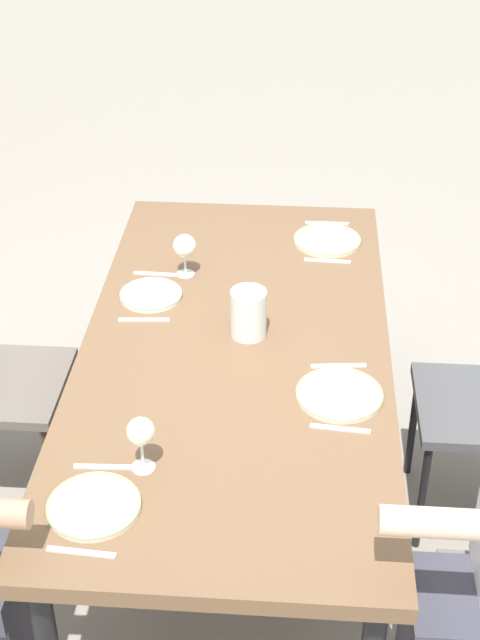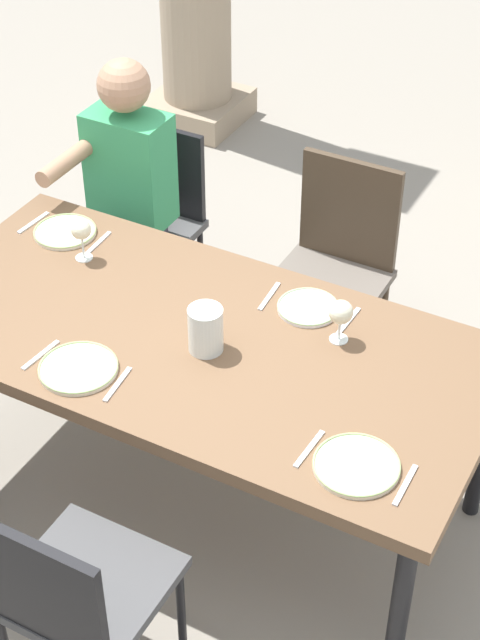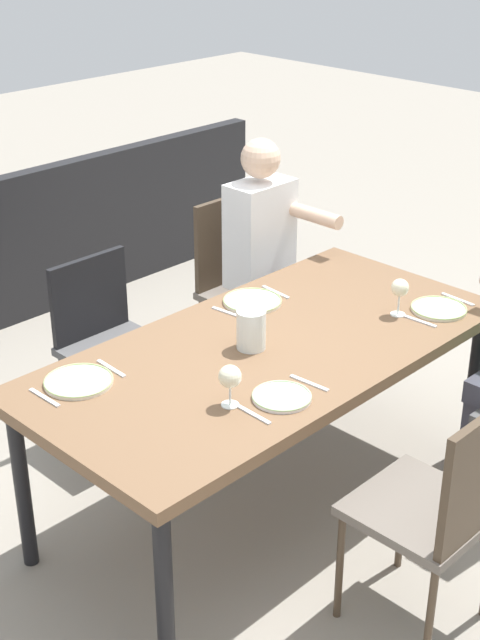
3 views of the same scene
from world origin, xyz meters
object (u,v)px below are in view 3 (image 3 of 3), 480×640
object	(u,v)px
chair_mid_south	(108,337)
dining_table	(269,359)
diner_man_white	(269,261)
chair_west_south	(241,277)
plate_2	(282,397)
plate_3	(79,381)
plate_0	(439,309)
water_pitcher	(251,331)
wine_glass_2	(230,377)
chair_mid_north	(444,503)
wine_glass_0	(400,289)
plate_1	(252,301)

from	to	relation	value
chair_mid_south	dining_table	bearing A→B (deg)	97.33
chair_mid_south	diner_man_white	size ratio (longest dim) A/B	0.67
chair_mid_south	chair_west_south	bearing A→B (deg)	-179.44
plate_2	plate_3	world-z (taller)	same
plate_0	plate_3	distance (m)	1.57
water_pitcher	plate_3	bearing A→B (deg)	-21.70
wine_glass_2	plate_3	distance (m)	0.59
chair_mid_south	wine_glass_2	bearing A→B (deg)	74.36
chair_mid_north	diner_man_white	size ratio (longest dim) A/B	0.73
diner_man_white	wine_glass_0	xyz separation A→B (m)	(0.19, 0.92, 0.19)
dining_table	plate_0	size ratio (longest dim) A/B	8.42
chair_mid_north	wine_glass_2	xyz separation A→B (m)	(0.31, -0.70, 0.33)
diner_man_white	wine_glass_0	bearing A→B (deg)	78.51
chair_west_south	plate_1	distance (m)	0.82
plate_0	wine_glass_2	size ratio (longest dim) A/B	1.52
chair_mid_north	plate_2	bearing A→B (deg)	-75.76
diner_man_white	plate_3	distance (m)	1.55
plate_2	wine_glass_2	size ratio (longest dim) A/B	1.36
chair_mid_north	plate_0	world-z (taller)	chair_mid_north
plate_3	plate_1	bearing A→B (deg)	-178.18
dining_table	wine_glass_0	world-z (taller)	wine_glass_0
chair_west_south	wine_glass_2	distance (m)	1.68
chair_mid_north	water_pitcher	bearing A→B (deg)	-93.17
diner_man_white	wine_glass_2	world-z (taller)	diner_man_white
plate_2	plate_3	size ratio (longest dim) A/B	0.84
plate_1	plate_3	distance (m)	0.95
chair_west_south	chair_mid_south	bearing A→B (deg)	0.56
wine_glass_0	water_pitcher	world-z (taller)	wine_glass_0
chair_mid_north	plate_1	distance (m)	1.31
chair_mid_north	plate_2	xyz separation A→B (m)	(0.15, -0.60, 0.23)
chair_west_south	chair_mid_south	world-z (taller)	chair_west_south
wine_glass_0	plate_1	size ratio (longest dim) A/B	0.63
wine_glass_0	plate_1	bearing A→B (deg)	-56.57
plate_3	water_pitcher	xyz separation A→B (m)	(-0.65, 0.26, 0.06)
dining_table	plate_0	distance (m)	0.81
chair_mid_north	water_pitcher	xyz separation A→B (m)	(-0.05, -0.95, 0.29)
chair_mid_south	plate_3	size ratio (longest dim) A/B	3.47
wine_glass_0	wine_glass_2	size ratio (longest dim) A/B	1.04
plate_1	plate_3	size ratio (longest dim) A/B	1.01
chair_west_south	chair_mid_north	bearing A→B (deg)	64.04
diner_man_white	chair_west_south	bearing A→B (deg)	-89.14
wine_glass_0	wine_glass_2	world-z (taller)	wine_glass_0
plate_1	chair_mid_north	bearing A→B (deg)	73.79
wine_glass_2	plate_0	bearing A→B (deg)	175.73
chair_west_south	plate_3	world-z (taller)	chair_west_south
diner_man_white	wine_glass_0	distance (m)	0.95
wine_glass_0	plate_3	size ratio (longest dim) A/B	0.64
chair_west_south	plate_0	xyz separation A→B (m)	(0.03, 1.21, 0.23)
chair_west_south	wine_glass_0	size ratio (longest dim) A/B	5.87
plate_1	plate_2	bearing A→B (deg)	51.16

